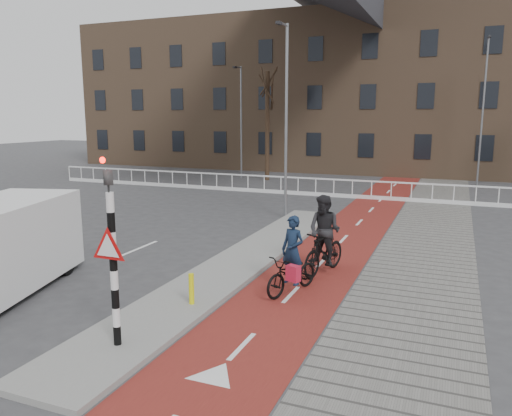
% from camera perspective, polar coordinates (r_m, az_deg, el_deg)
% --- Properties ---
extents(ground, '(120.00, 120.00, 0.00)m').
position_cam_1_polar(ground, '(11.28, -6.68, -12.13)').
color(ground, '#38383A').
rests_on(ground, ground).
extents(bike_lane, '(2.50, 60.00, 0.01)m').
position_cam_1_polar(bike_lane, '(19.90, 11.19, -2.20)').
color(bike_lane, maroon).
rests_on(bike_lane, ground).
extents(sidewalk, '(3.00, 60.00, 0.01)m').
position_cam_1_polar(sidewalk, '(19.60, 19.26, -2.80)').
color(sidewalk, slate).
rests_on(sidewalk, ground).
extents(curb_island, '(1.80, 16.00, 0.12)m').
position_cam_1_polar(curb_island, '(14.94, -1.66, -6.08)').
color(curb_island, gray).
rests_on(curb_island, ground).
extents(traffic_signal, '(0.80, 0.80, 3.68)m').
position_cam_1_polar(traffic_signal, '(9.37, -16.15, -4.40)').
color(traffic_signal, black).
rests_on(traffic_signal, curb_island).
extents(bollard, '(0.12, 0.12, 0.71)m').
position_cam_1_polar(bollard, '(11.51, -7.39, -9.14)').
color(bollard, yellow).
rests_on(bollard, curb_island).
extents(cyclist_near, '(1.25, 1.97, 1.94)m').
position_cam_1_polar(cyclist_near, '(12.34, 4.18, -6.81)').
color(cyclist_near, black).
rests_on(cyclist_near, bike_lane).
extents(cyclist_far, '(1.11, 2.16, 2.20)m').
position_cam_1_polar(cyclist_far, '(13.85, 7.80, -3.83)').
color(cyclist_far, black).
rests_on(cyclist_far, bike_lane).
extents(railing, '(28.00, 0.10, 0.99)m').
position_cam_1_polar(railing, '(28.26, 0.94, 2.38)').
color(railing, silver).
rests_on(railing, ground).
extents(townhouse_row, '(46.00, 10.00, 15.90)m').
position_cam_1_polar(townhouse_row, '(42.02, 11.30, 15.13)').
color(townhouse_row, '#7F6047').
rests_on(townhouse_row, ground).
extents(tree_mid, '(0.30, 0.30, 7.14)m').
position_cam_1_polar(tree_mid, '(33.60, 1.30, 9.27)').
color(tree_mid, black).
rests_on(tree_mid, ground).
extents(streetlight_near, '(0.12, 0.12, 7.96)m').
position_cam_1_polar(streetlight_near, '(21.05, 3.47, 9.58)').
color(streetlight_near, slate).
rests_on(streetlight_near, ground).
extents(streetlight_left, '(0.12, 0.12, 7.56)m').
position_cam_1_polar(streetlight_left, '(34.67, -1.70, 9.65)').
color(streetlight_left, slate).
rests_on(streetlight_left, ground).
extents(streetlight_right, '(0.12, 0.12, 8.95)m').
position_cam_1_polar(streetlight_right, '(33.98, 24.48, 9.88)').
color(streetlight_right, slate).
rests_on(streetlight_right, ground).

